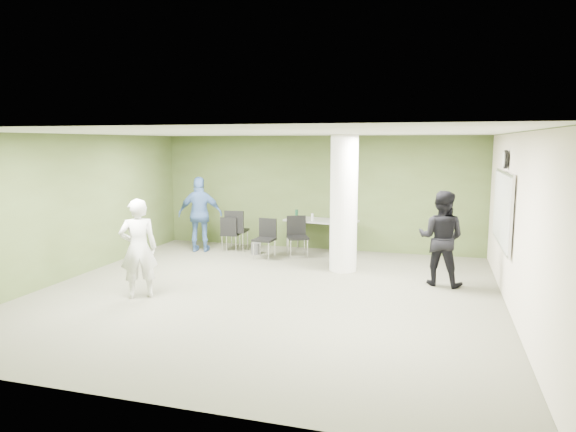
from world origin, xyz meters
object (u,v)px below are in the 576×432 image
(woman_white, at_px, (138,248))
(man_black, at_px, (441,238))
(folding_table, at_px, (320,222))
(chair_back_left, at_px, (230,231))
(man_blue, at_px, (200,214))

(woman_white, bearing_deg, man_black, 170.51)
(folding_table, relative_size, man_black, 1.02)
(folding_table, relative_size, woman_white, 1.05)
(chair_back_left, relative_size, man_blue, 0.47)
(folding_table, distance_m, woman_white, 4.89)
(chair_back_left, distance_m, man_blue, 0.82)
(man_black, bearing_deg, chair_back_left, -5.76)
(woman_white, distance_m, man_black, 5.43)
(woman_white, relative_size, man_blue, 0.94)
(chair_back_left, bearing_deg, man_black, 155.64)
(man_black, relative_size, man_blue, 0.97)
(man_black, xyz_separation_m, man_blue, (-5.59, 1.45, 0.03))
(woman_white, bearing_deg, chair_back_left, -124.60)
(folding_table, bearing_deg, man_blue, -155.97)
(man_black, bearing_deg, man_blue, -1.69)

